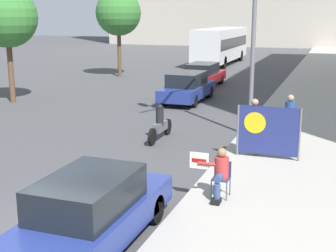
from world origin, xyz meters
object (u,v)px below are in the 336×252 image
(parked_car_curbside, at_px, (92,211))
(traffic_light_pole, at_px, (227,21))
(pedestrian_behind, at_px, (289,121))
(city_bus_on_road, at_px, (221,44))
(car_on_road_nearest, at_px, (188,87))
(seated_protester, at_px, (220,172))
(jogger_on_sidewalk, at_px, (254,126))
(street_tree_midblock, at_px, (118,13))
(motorcycle_on_road, at_px, (160,125))
(protest_banner, at_px, (268,131))
(car_on_road_midblock, at_px, (203,75))
(street_tree_near_curb, at_px, (7,17))

(parked_car_curbside, bearing_deg, traffic_light_pole, 88.54)
(pedestrian_behind, height_order, city_bus_on_road, city_bus_on_road)
(city_bus_on_road, bearing_deg, car_on_road_nearest, -81.44)
(seated_protester, xyz_separation_m, jogger_on_sidewalk, (0.14, 3.81, 0.25))
(traffic_light_pole, distance_m, city_bus_on_road, 25.45)
(jogger_on_sidewalk, bearing_deg, seated_protester, 83.20)
(jogger_on_sidewalk, xyz_separation_m, traffic_light_pole, (-1.70, 3.36, 3.13))
(seated_protester, distance_m, jogger_on_sidewalk, 3.82)
(traffic_light_pole, distance_m, street_tree_midblock, 17.47)
(traffic_light_pole, height_order, parked_car_curbside, traffic_light_pole)
(pedestrian_behind, height_order, street_tree_midblock, street_tree_midblock)
(car_on_road_nearest, height_order, motorcycle_on_road, car_on_road_nearest)
(parked_car_curbside, bearing_deg, pedestrian_behind, 69.86)
(car_on_road_nearest, xyz_separation_m, motorcycle_on_road, (1.37, -7.61, -0.20))
(protest_banner, height_order, car_on_road_midblock, protest_banner)
(jogger_on_sidewalk, distance_m, parked_car_curbside, 6.97)
(jogger_on_sidewalk, bearing_deg, motorcycle_on_road, -24.14)
(seated_protester, height_order, motorcycle_on_road, seated_protester)
(protest_banner, relative_size, street_tree_near_curb, 0.33)
(seated_protester, xyz_separation_m, city_bus_on_road, (-7.68, 31.76, 1.02))
(seated_protester, height_order, city_bus_on_road, city_bus_on_road)
(seated_protester, xyz_separation_m, protest_banner, (0.60, 3.59, 0.20))
(seated_protester, height_order, parked_car_curbside, parked_car_curbside)
(seated_protester, distance_m, pedestrian_behind, 5.17)
(car_on_road_midblock, xyz_separation_m, city_bus_on_road, (-2.20, 13.75, 1.11))
(jogger_on_sidewalk, distance_m, street_tree_near_curb, 14.84)
(seated_protester, bearing_deg, pedestrian_behind, 91.90)
(traffic_light_pole, xyz_separation_m, car_on_road_midblock, (-3.92, 10.84, -3.47))
(seated_protester, height_order, traffic_light_pole, traffic_light_pole)
(street_tree_near_curb, bearing_deg, street_tree_midblock, 86.67)
(traffic_light_pole, bearing_deg, car_on_road_midblock, 109.85)
(traffic_light_pole, relative_size, parked_car_curbside, 1.37)
(car_on_road_nearest, distance_m, city_bus_on_road, 19.32)
(motorcycle_on_road, relative_size, street_tree_near_curb, 0.37)
(car_on_road_nearest, relative_size, street_tree_near_curb, 0.81)
(street_tree_near_curb, bearing_deg, protest_banner, -22.85)
(parked_car_curbside, bearing_deg, street_tree_midblock, 114.47)
(jogger_on_sidewalk, bearing_deg, pedestrian_behind, -131.95)
(parked_car_curbside, height_order, street_tree_midblock, street_tree_midblock)
(city_bus_on_road, xyz_separation_m, motorcycle_on_road, (4.24, -26.69, -1.29))
(car_on_road_midblock, height_order, street_tree_midblock, street_tree_midblock)
(seated_protester, relative_size, motorcycle_on_road, 0.55)
(jogger_on_sidewalk, relative_size, traffic_light_pole, 0.30)
(jogger_on_sidewalk, distance_m, protest_banner, 0.51)
(motorcycle_on_road, bearing_deg, seated_protester, -55.92)
(protest_banner, bearing_deg, seated_protester, -99.45)
(parked_car_curbside, height_order, car_on_road_nearest, car_on_road_nearest)
(traffic_light_pole, relative_size, street_tree_midblock, 0.97)
(parked_car_curbside, relative_size, motorcycle_on_road, 2.00)
(seated_protester, height_order, street_tree_near_curb, street_tree_near_curb)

